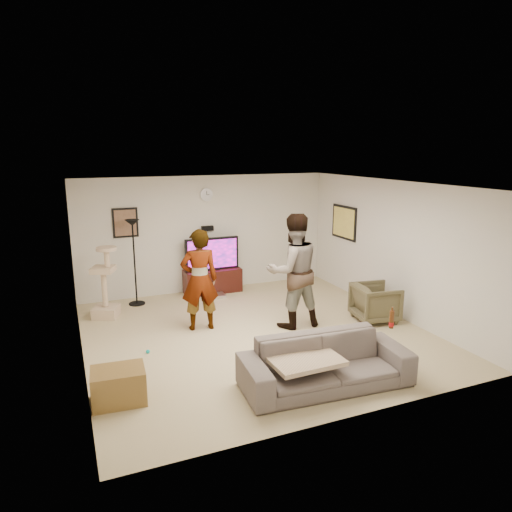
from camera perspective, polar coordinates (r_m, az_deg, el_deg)
name	(u,v)px	position (r m, az deg, el deg)	size (l,w,h in m)	color
floor	(256,334)	(7.99, 0.00, -9.52)	(5.50, 5.50, 0.02)	tan
ceiling	(256,184)	(7.40, 0.00, 8.82)	(5.50, 5.50, 0.02)	white
wall_back	(207,234)	(10.13, -6.04, 2.72)	(5.50, 0.04, 2.50)	silver
wall_front	(352,317)	(5.28, 11.73, -7.28)	(5.50, 0.04, 2.50)	silver
wall_left	(76,280)	(7.04, -21.14, -2.73)	(0.04, 5.50, 2.50)	silver
wall_right	(392,248)	(9.00, 16.37, 0.94)	(0.04, 5.50, 2.50)	silver
wall_clock	(206,195)	(9.99, -6.11, 7.49)	(0.26, 0.26, 0.04)	white
wall_speaker	(208,228)	(10.05, -5.96, 3.39)	(0.25, 0.10, 0.10)	black
picture_back	(125,223)	(9.71, -15.72, 3.95)	(0.42, 0.03, 0.52)	brown
picture_right	(344,222)	(10.21, 10.73, 4.07)	(0.03, 0.78, 0.62)	#E0C959
tv_stand	(213,281)	(10.14, -5.35, -3.03)	(1.22, 0.45, 0.51)	black
console_box	(215,296)	(9.82, -5.01, -4.90)	(0.40, 0.30, 0.07)	silver
tv	(212,254)	(9.99, -5.42, 0.28)	(1.17, 0.08, 0.69)	black
tv_screen	(213,254)	(9.95, -5.34, 0.23)	(1.08, 0.01, 0.61)	#CC0F9F
floor_lamp	(135,263)	(9.47, -14.66, -0.84)	(0.32, 0.32, 1.70)	black
cat_tree	(104,282)	(8.95, -18.14, -3.07)	(0.43, 0.43, 1.34)	#C8B091
person_left	(200,280)	(7.97, -6.94, -2.91)	(0.64, 0.42, 1.76)	#9195A2
person_right	(293,271)	(8.03, 4.59, -1.84)	(0.97, 0.76, 2.00)	#394D82
sofa	(326,363)	(6.30, 8.56, -12.81)	(2.23, 0.87, 0.65)	#5A514D
throw_blanket	(304,359)	(6.10, 5.88, -12.45)	(0.90, 0.70, 0.06)	#CCAF8C
beer_bottle	(392,319)	(6.68, 16.29, -7.47)	(0.06, 0.06, 0.25)	#51270D
armchair	(375,303)	(8.71, 14.42, -5.55)	(0.72, 0.74, 0.67)	#4B452E
side_table	(119,386)	(6.17, -16.49, -14.99)	(0.64, 0.48, 0.43)	brown
toy_ball	(148,352)	(7.44, -13.11, -11.33)	(0.06, 0.06, 0.06)	#0EA3AB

